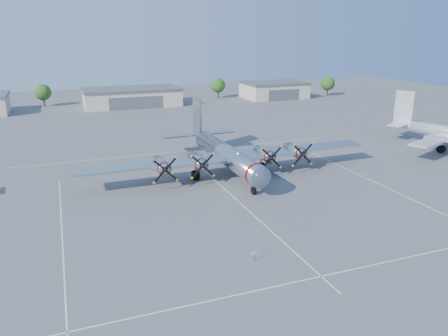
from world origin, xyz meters
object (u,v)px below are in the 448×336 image
object	(u,v)px
hangar_east	(274,90)
hangar_center	(132,97)
tree_west	(43,92)
info_placard	(255,254)
main_bomber_b29	(224,172)
tree_east	(218,86)
twin_engine_east	(445,147)
tree_far_east	(328,84)

from	to	relation	value
hangar_east	hangar_center	bearing A→B (deg)	-180.00
hangar_center	tree_west	size ratio (longest dim) A/B	4.31
info_placard	tree_west	bearing A→B (deg)	84.61
hangar_center	info_placard	bearing A→B (deg)	-92.60
hangar_east	info_placard	world-z (taller)	hangar_east
main_bomber_b29	tree_east	bearing A→B (deg)	69.90
hangar_center	twin_engine_east	size ratio (longest dim) A/B	0.90
main_bomber_b29	info_placard	xyz separation A→B (m)	(-7.33, -27.61, 0.68)
hangar_east	tree_far_east	size ratio (longest dim) A/B	3.10
hangar_east	tree_west	xyz separation A→B (m)	(-73.00, 8.04, 1.51)
tree_far_east	twin_engine_east	bearing A→B (deg)	-105.51
main_bomber_b29	twin_engine_east	size ratio (longest dim) A/B	1.47
hangar_east	main_bomber_b29	xyz separation A→B (m)	(-45.18, -71.53, -2.71)
twin_engine_east	tree_far_east	bearing A→B (deg)	53.54
tree_far_east	info_placard	xyz separation A→B (m)	(-72.51, -97.18, -3.54)
tree_west	main_bomber_b29	xyz separation A→B (m)	(27.82, -79.57, -4.22)
hangar_east	info_placard	xyz separation A→B (m)	(-52.51, -99.14, -2.03)
main_bomber_b29	twin_engine_east	xyz separation A→B (m)	(45.75, -0.42, 0.00)
hangar_east	tree_east	world-z (taller)	tree_east
twin_engine_east	tree_west	bearing A→B (deg)	111.66
hangar_east	tree_east	xyz separation A→B (m)	(-18.00, 6.04, 1.51)
tree_east	tree_far_east	xyz separation A→B (m)	(38.00, -8.00, 0.00)
hangar_center	twin_engine_east	bearing A→B (deg)	-55.98
twin_engine_east	tree_east	bearing A→B (deg)	82.44
info_placard	main_bomber_b29	bearing A→B (deg)	58.92
tree_east	twin_engine_east	world-z (taller)	tree_east
tree_east	tree_far_east	world-z (taller)	same
tree_west	twin_engine_east	distance (m)	108.76
hangar_center	hangar_east	xyz separation A→B (m)	(48.00, 0.00, 0.00)
tree_east	hangar_center	bearing A→B (deg)	-168.62
hangar_east	info_placard	distance (m)	112.21
tree_west	hangar_center	bearing A→B (deg)	-17.82
info_placard	tree_far_east	bearing A→B (deg)	37.05
main_bomber_b29	info_placard	size ratio (longest dim) A/B	48.20
tree_far_east	hangar_east	bearing A→B (deg)	174.39
hangar_center	tree_east	bearing A→B (deg)	11.38
tree_west	info_placard	world-z (taller)	tree_west
tree_west	tree_far_east	xyz separation A→B (m)	(93.00, -10.00, 0.00)
twin_engine_east	info_placard	world-z (taller)	twin_engine_east
hangar_center	info_placard	world-z (taller)	hangar_center
twin_engine_east	main_bomber_b29	bearing A→B (deg)	158.52
hangar_east	twin_engine_east	world-z (taller)	hangar_east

